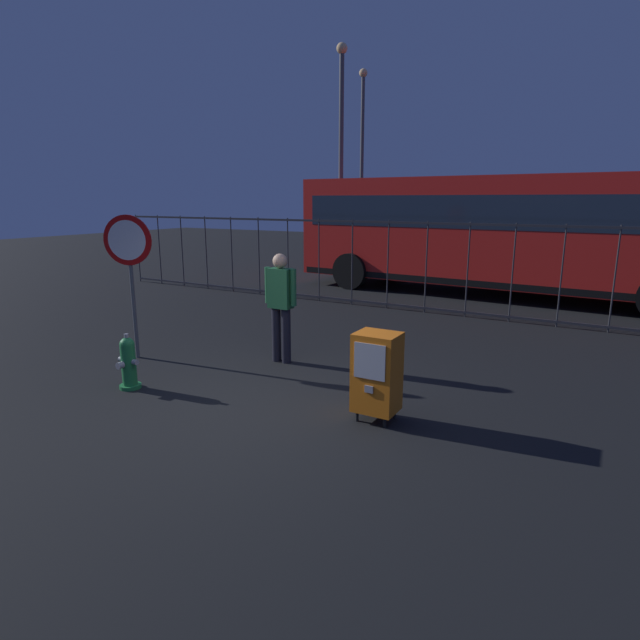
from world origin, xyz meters
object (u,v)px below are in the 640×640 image
street_light_near_left (341,147)px  newspaper_box_primary (377,372)px  stop_sign (129,257)px  fire_hydrant (128,363)px  pedestrian (281,302)px  street_light_near_right (362,153)px  bus_near (500,229)px

street_light_near_left → newspaper_box_primary: bearing=-60.1°
newspaper_box_primary → stop_sign: size_ratio=0.46×
fire_hydrant → pedestrian: bearing=60.9°
street_light_near_right → street_light_near_left: bearing=-71.5°
fire_hydrant → stop_sign: (-1.01, 1.00, 1.25)m
street_light_near_left → street_light_near_right: 5.15m
fire_hydrant → bus_near: size_ratio=0.07×
stop_sign → pedestrian: 2.41m
newspaper_box_primary → street_light_near_left: 11.21m
bus_near → street_light_near_right: size_ratio=1.47×
pedestrian → street_light_near_right: 14.10m
newspaper_box_primary → street_light_near_left: street_light_near_left is taller
street_light_near_left → street_light_near_right: bearing=108.5°
fire_hydrant → street_light_near_right: bearing=104.1°
pedestrian → street_light_near_left: bearing=111.7°
fire_hydrant → newspaper_box_primary: (3.25, 0.68, 0.22)m
stop_sign → bus_near: bearing=66.3°
pedestrian → bus_near: size_ratio=0.16×
newspaper_box_primary → street_light_near_left: size_ratio=0.15×
newspaper_box_primary → pedestrian: pedestrian is taller
fire_hydrant → pedestrian: pedestrian is taller
fire_hydrant → street_light_near_left: size_ratio=0.11×
fire_hydrant → stop_sign: size_ratio=0.33×
pedestrian → newspaper_box_primary: bearing=-30.8°
stop_sign → street_light_near_left: street_light_near_left is taller
bus_near → stop_sign: bearing=-110.4°
newspaper_box_primary → street_light_near_left: (-5.33, 9.26, 3.39)m
bus_near → pedestrian: bearing=-99.0°
stop_sign → bus_near: 9.33m
street_light_near_left → street_light_near_right: size_ratio=0.94×
fire_hydrant → newspaper_box_primary: newspaper_box_primary is taller
pedestrian → street_light_near_right: (-4.81, 12.85, 3.24)m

